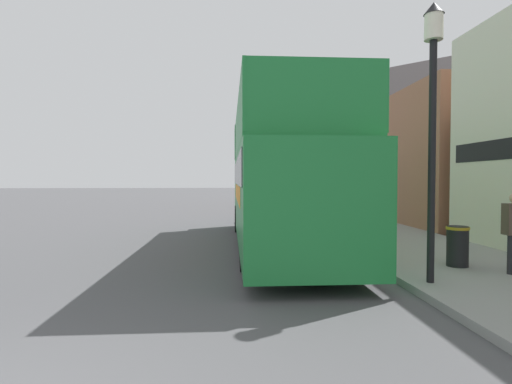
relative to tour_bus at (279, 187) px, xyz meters
The scene contains 8 objects.
ground_plane 12.45m from the tour_bus, 109.15° to the left, with size 144.00×144.00×0.00m, color #4C4C4F.
sidewalk 9.55m from the tour_bus, 66.85° to the left, with size 3.94×108.00×0.14m.
brick_terrace_rear 15.76m from the tour_bus, 56.07° to the left, with size 6.00×23.22×9.10m.
tour_bus is the anchor object (origin of this frame).
parked_car_ahead_of_bus 7.62m from the tour_bus, 85.67° to the left, with size 2.03×4.34×1.48m.
lamp_post_nearest 5.71m from the tour_bus, 66.65° to the right, with size 0.35×0.35×5.01m.
lamp_post_second 3.75m from the tour_bus, 44.65° to the left, with size 0.35×0.35×4.95m.
litter_bin 5.17m from the tour_bus, 47.48° to the right, with size 0.48×0.48×0.86m.
Camera 1 is at (2.57, -2.56, 2.00)m, focal length 28.00 mm.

